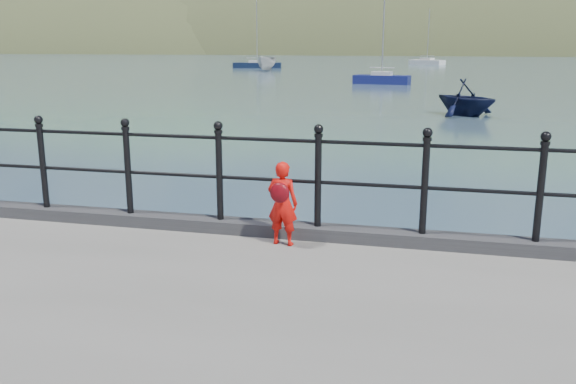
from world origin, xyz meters
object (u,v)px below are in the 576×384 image
(railing, at_px, (268,167))
(sailboat_left, at_px, (257,65))
(sailboat_deep, at_px, (427,62))
(launch_white, at_px, (267,64))
(child, at_px, (282,203))
(launch_navy, at_px, (466,97))
(sailboat_port, at_px, (382,80))

(railing, bearing_deg, sailboat_left, 106.53)
(railing, bearing_deg, sailboat_deep, 89.89)
(launch_white, bearing_deg, sailboat_deep, 58.58)
(railing, height_order, sailboat_left, sailboat_left)
(child, relative_size, sailboat_deep, 0.12)
(railing, relative_size, launch_navy, 5.75)
(sailboat_port, bearing_deg, railing, -77.71)
(railing, bearing_deg, launch_navy, 81.88)
(launch_white, bearing_deg, sailboat_left, 115.19)
(launch_white, distance_m, sailboat_left, 9.17)
(railing, height_order, child, railing)
(child, xyz_separation_m, sailboat_deep, (-0.09, 90.01, -1.15))
(sailboat_port, distance_m, sailboat_deep, 46.58)
(launch_white, xyz_separation_m, sailboat_port, (15.04, -19.63, -0.54))
(railing, distance_m, sailboat_left, 74.30)
(railing, bearing_deg, child, -51.30)
(child, bearing_deg, launch_white, -68.73)
(sailboat_port, bearing_deg, child, -77.40)
(railing, relative_size, launch_white, 3.99)
(child, distance_m, launch_navy, 22.66)
(launch_white, height_order, launch_navy, launch_white)
(railing, height_order, launch_white, railing)
(sailboat_port, distance_m, sailboat_left, 33.68)
(launch_navy, distance_m, sailboat_port, 21.78)
(launch_navy, bearing_deg, sailboat_port, 56.20)
(railing, height_order, launch_navy, railing)
(sailboat_deep, bearing_deg, railing, -55.26)
(sailboat_port, height_order, sailboat_left, sailboat_left)
(child, xyz_separation_m, sailboat_left, (-21.39, 71.53, -1.15))
(railing, xyz_separation_m, sailboat_left, (-21.13, 71.21, -1.49))
(sailboat_left, bearing_deg, sailboat_deep, 29.49)
(child, height_order, sailboat_deep, sailboat_deep)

